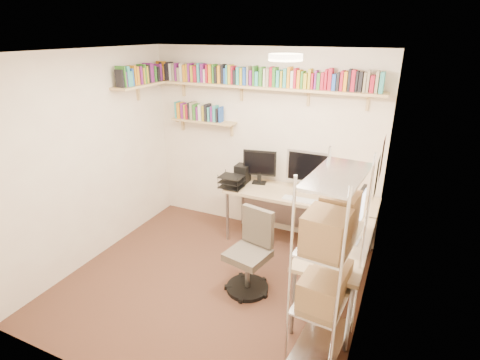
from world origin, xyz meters
The scene contains 6 objects.
ground centered at (0.00, 0.00, 0.00)m, with size 3.20×3.20×0.00m, color #4C2F20.
room_shell centered at (0.00, 0.00, 1.55)m, with size 3.24×3.04×2.52m.
wall_shelves centered at (-0.42, 1.30, 2.03)m, with size 3.12×1.09×0.80m.
corner_desk centered at (0.70, 0.94, 0.74)m, with size 1.99×1.90×1.29m.
office_chair centered at (0.43, 0.10, 0.39)m, with size 0.50×0.51×0.93m.
wire_rack centered at (1.36, -0.52, 1.07)m, with size 0.45×0.81×1.80m.
Camera 1 is at (1.77, -3.08, 2.68)m, focal length 28.00 mm.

